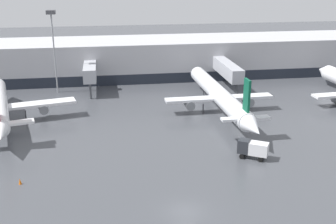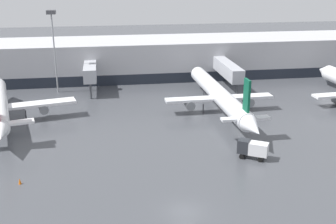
{
  "view_description": "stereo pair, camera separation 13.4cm",
  "coord_description": "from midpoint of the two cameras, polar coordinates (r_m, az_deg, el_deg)",
  "views": [
    {
      "loc": [
        -8.1,
        -39.5,
        25.44
      ],
      "look_at": [
        2.02,
        25.02,
        3.0
      ],
      "focal_mm": 45.0,
      "sensor_mm": 36.0,
      "label": 1
    },
    {
      "loc": [
        -7.96,
        -39.52,
        25.44
      ],
      "look_at": [
        2.02,
        25.02,
        3.0
      ],
      "focal_mm": 45.0,
      "sensor_mm": 36.0,
      "label": 2
    }
  ],
  "objects": [
    {
      "name": "traffic_cone_1",
      "position": [
        55.9,
        -19.37,
        -8.83
      ],
      "size": [
        0.36,
        0.36,
        0.79
      ],
      "color": "orange",
      "rests_on": "ground_plane"
    },
    {
      "name": "terminal_building",
      "position": [
        103.74,
        -4.3,
        7.26
      ],
      "size": [
        160.0,
        31.86,
        9.0
      ],
      "color": "#B2B2B7",
      "rests_on": "ground_plane"
    },
    {
      "name": "parked_jet_2",
      "position": [
        78.27,
        7.0,
        2.31
      ],
      "size": [
        20.19,
        39.78,
        9.72
      ],
      "rotation": [
        0.0,
        0.0,
        1.59
      ],
      "color": "silver",
      "rests_on": "ground_plane"
    },
    {
      "name": "apron_light_mast_2",
      "position": [
        91.25,
        -15.35,
        10.95
      ],
      "size": [
        1.8,
        1.8,
        17.31
      ],
      "color": "gray",
      "rests_on": "ground_plane"
    },
    {
      "name": "ground_plane",
      "position": [
        47.67,
        2.34,
        -13.31
      ],
      "size": [
        320.0,
        320.0,
        0.0
      ],
      "primitive_type": "plane",
      "color": "#424449"
    },
    {
      "name": "service_truck_1",
      "position": [
        60.16,
        11.47,
        -4.82
      ],
      "size": [
        4.39,
        3.55,
        2.62
      ],
      "rotation": [
        0.0,
        0.0,
        2.59
      ],
      "color": "silver",
      "rests_on": "ground_plane"
    }
  ]
}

